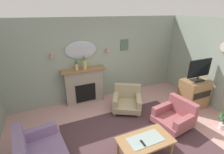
# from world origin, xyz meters

# --- Properties ---
(floor) EXTENTS (6.86, 6.03, 0.10)m
(floor) POSITION_xyz_m (0.00, 0.00, -0.05)
(floor) COLOR #C6938E
(floor) RESTS_ON ground
(wall_back) EXTENTS (6.86, 0.10, 2.66)m
(wall_back) POSITION_xyz_m (0.00, 2.56, 1.33)
(wall_back) COLOR #93A393
(wall_back) RESTS_ON ground
(patterned_rug) EXTENTS (3.20, 2.40, 0.01)m
(patterned_rug) POSITION_xyz_m (0.00, 0.20, 0.01)
(patterned_rug) COLOR #4C3338
(patterned_rug) RESTS_ON ground
(fireplace) EXTENTS (1.36, 0.36, 1.16)m
(fireplace) POSITION_xyz_m (-0.62, 2.34, 0.57)
(fireplace) COLOR gray
(fireplace) RESTS_ON ground
(mantel_vase_left) EXTENTS (0.10, 0.10, 0.35)m
(mantel_vase_left) POSITION_xyz_m (-0.82, 2.31, 1.34)
(mantel_vase_left) COLOR tan
(mantel_vase_left) RESTS_ON fireplace
(mantel_vase_right) EXTENTS (0.12, 0.12, 0.43)m
(mantel_vase_right) POSITION_xyz_m (-0.57, 2.31, 1.36)
(mantel_vase_right) COLOR tan
(mantel_vase_right) RESTS_ON fireplace
(wall_mirror) EXTENTS (0.96, 0.06, 0.56)m
(wall_mirror) POSITION_xyz_m (-0.62, 2.48, 1.71)
(wall_mirror) COLOR #B2BCC6
(wall_sconce_left) EXTENTS (0.14, 0.14, 0.14)m
(wall_sconce_left) POSITION_xyz_m (-1.47, 2.43, 1.66)
(wall_sconce_left) COLOR #D17066
(wall_sconce_right) EXTENTS (0.14, 0.14, 0.14)m
(wall_sconce_right) POSITION_xyz_m (0.23, 2.43, 1.66)
(wall_sconce_right) COLOR #D17066
(framed_picture) EXTENTS (0.28, 0.03, 0.36)m
(framed_picture) POSITION_xyz_m (0.88, 2.49, 1.75)
(framed_picture) COLOR #4C6B56
(coffee_table) EXTENTS (1.10, 0.60, 0.45)m
(coffee_table) POSITION_xyz_m (-0.08, -0.30, 0.38)
(coffee_table) COLOR olive
(coffee_table) RESTS_ON ground
(tv_remote) EXTENTS (0.04, 0.16, 0.02)m
(tv_remote) POSITION_xyz_m (-0.19, -0.37, 0.45)
(tv_remote) COLOR black
(tv_remote) RESTS_ON coffee_table
(armchair_beside_couch) EXTENTS (1.10, 1.11, 0.71)m
(armchair_beside_couch) POSITION_xyz_m (0.45, 1.41, 0.31)
(armchair_beside_couch) COLOR tan
(armchair_beside_couch) RESTS_ON ground
(armchair_near_fireplace) EXTENTS (0.92, 0.91, 0.71)m
(armchair_near_fireplace) POSITION_xyz_m (1.21, 0.21, 0.31)
(armchair_near_fireplace) COLOR #934C51
(armchair_near_fireplace) RESTS_ON ground
(tv_cabinet) EXTENTS (0.80, 0.57, 0.90)m
(tv_cabinet) POSITION_xyz_m (2.38, 0.70, 0.45)
(tv_cabinet) COLOR olive
(tv_cabinet) RESTS_ON ground
(tv_flatscreen) EXTENTS (0.84, 0.24, 0.65)m
(tv_flatscreen) POSITION_xyz_m (2.38, 0.68, 1.25)
(tv_flatscreen) COLOR black
(tv_flatscreen) RESTS_ON tv_cabinet
(potted_plant_small_fern) EXTENTS (0.32, 0.32, 0.51)m
(potted_plant_small_fern) POSITION_xyz_m (2.23, -0.40, 0.27)
(potted_plant_small_fern) COLOR silver
(potted_plant_small_fern) RESTS_ON ground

